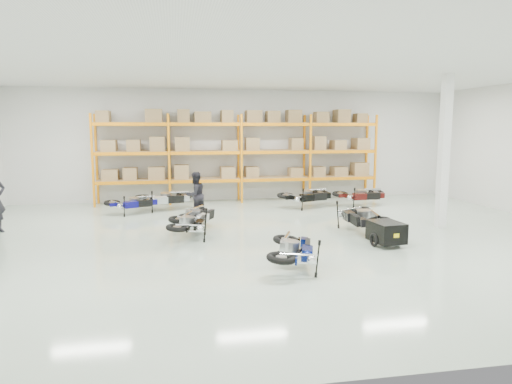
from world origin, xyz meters
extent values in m
plane|color=#B4C9B6|center=(0.00, 0.00, 0.00)|extent=(18.00, 18.00, 0.00)
plane|color=white|center=(0.00, 0.00, 4.50)|extent=(18.00, 18.00, 0.00)
plane|color=silver|center=(0.00, 7.00, 2.25)|extent=(18.00, 0.00, 18.00)
plane|color=silver|center=(0.00, -7.00, 2.25)|extent=(18.00, 0.00, 18.00)
cube|color=orange|center=(-5.60, 6.00, 1.75)|extent=(0.08, 0.08, 3.50)
cube|color=orange|center=(-5.60, 6.90, 1.75)|extent=(0.08, 0.08, 3.50)
cube|color=orange|center=(-2.80, 6.00, 1.75)|extent=(0.08, 0.08, 3.50)
cube|color=orange|center=(-2.80, 6.90, 1.75)|extent=(0.08, 0.08, 3.50)
cube|color=orange|center=(0.00, 6.00, 1.75)|extent=(0.08, 0.08, 3.50)
cube|color=orange|center=(0.00, 6.90, 1.75)|extent=(0.08, 0.08, 3.50)
cube|color=orange|center=(2.80, 6.00, 1.75)|extent=(0.08, 0.08, 3.50)
cube|color=orange|center=(2.80, 6.90, 1.75)|extent=(0.08, 0.08, 3.50)
cube|color=orange|center=(5.60, 6.00, 1.75)|extent=(0.08, 0.08, 3.50)
cube|color=orange|center=(5.60, 6.90, 1.75)|extent=(0.08, 0.08, 3.50)
cube|color=orange|center=(-4.20, 6.00, 0.90)|extent=(2.70, 0.08, 0.12)
cube|color=orange|center=(-4.20, 6.90, 0.90)|extent=(2.70, 0.08, 0.12)
cube|color=#A88356|center=(-4.20, 6.45, 0.97)|extent=(2.68, 0.88, 0.02)
cube|color=#A88356|center=(-4.20, 6.45, 1.20)|extent=(2.40, 0.70, 0.44)
cube|color=orange|center=(-1.40, 6.00, 0.90)|extent=(2.70, 0.08, 0.12)
cube|color=orange|center=(-1.40, 6.90, 0.90)|extent=(2.70, 0.08, 0.12)
cube|color=#A88356|center=(-1.40, 6.45, 0.97)|extent=(2.68, 0.88, 0.02)
cube|color=#A88356|center=(-1.40, 6.45, 1.20)|extent=(2.40, 0.70, 0.44)
cube|color=orange|center=(1.40, 6.00, 0.90)|extent=(2.70, 0.08, 0.12)
cube|color=orange|center=(1.40, 6.90, 0.90)|extent=(2.70, 0.08, 0.12)
cube|color=#A88356|center=(1.40, 6.45, 0.97)|extent=(2.68, 0.88, 0.02)
cube|color=#A88356|center=(1.40, 6.45, 1.20)|extent=(2.40, 0.70, 0.44)
cube|color=orange|center=(4.20, 6.00, 0.90)|extent=(2.70, 0.08, 0.12)
cube|color=orange|center=(4.20, 6.90, 0.90)|extent=(2.70, 0.08, 0.12)
cube|color=#A88356|center=(4.20, 6.45, 0.97)|extent=(2.68, 0.88, 0.02)
cube|color=#A88356|center=(4.20, 6.45, 1.20)|extent=(2.40, 0.70, 0.44)
cube|color=orange|center=(-4.20, 6.00, 2.00)|extent=(2.70, 0.08, 0.12)
cube|color=orange|center=(-4.20, 6.90, 2.00)|extent=(2.70, 0.08, 0.12)
cube|color=#A88356|center=(-4.20, 6.45, 2.07)|extent=(2.68, 0.88, 0.02)
cube|color=#A88356|center=(-4.20, 6.45, 2.30)|extent=(2.40, 0.70, 0.44)
cube|color=orange|center=(-1.40, 6.00, 2.00)|extent=(2.70, 0.08, 0.12)
cube|color=orange|center=(-1.40, 6.90, 2.00)|extent=(2.70, 0.08, 0.12)
cube|color=#A88356|center=(-1.40, 6.45, 2.07)|extent=(2.68, 0.88, 0.02)
cube|color=#A88356|center=(-1.40, 6.45, 2.30)|extent=(2.40, 0.70, 0.44)
cube|color=orange|center=(1.40, 6.00, 2.00)|extent=(2.70, 0.08, 0.12)
cube|color=orange|center=(1.40, 6.90, 2.00)|extent=(2.70, 0.08, 0.12)
cube|color=#A88356|center=(1.40, 6.45, 2.07)|extent=(2.68, 0.88, 0.02)
cube|color=#A88356|center=(1.40, 6.45, 2.30)|extent=(2.40, 0.70, 0.44)
cube|color=orange|center=(4.20, 6.00, 2.00)|extent=(2.70, 0.08, 0.12)
cube|color=orange|center=(4.20, 6.90, 2.00)|extent=(2.70, 0.08, 0.12)
cube|color=#A88356|center=(4.20, 6.45, 2.07)|extent=(2.68, 0.88, 0.02)
cube|color=#A88356|center=(4.20, 6.45, 2.30)|extent=(2.40, 0.70, 0.44)
cube|color=orange|center=(-4.20, 6.00, 3.10)|extent=(2.70, 0.08, 0.12)
cube|color=orange|center=(-4.20, 6.90, 3.10)|extent=(2.70, 0.08, 0.12)
cube|color=#A88356|center=(-4.20, 6.45, 3.17)|extent=(2.68, 0.88, 0.02)
cube|color=#A88356|center=(-4.20, 6.45, 3.40)|extent=(2.40, 0.70, 0.44)
cube|color=orange|center=(-1.40, 6.00, 3.10)|extent=(2.70, 0.08, 0.12)
cube|color=orange|center=(-1.40, 6.90, 3.10)|extent=(2.70, 0.08, 0.12)
cube|color=#A88356|center=(-1.40, 6.45, 3.17)|extent=(2.68, 0.88, 0.02)
cube|color=#A88356|center=(-1.40, 6.45, 3.40)|extent=(2.40, 0.70, 0.44)
cube|color=orange|center=(1.40, 6.00, 3.10)|extent=(2.70, 0.08, 0.12)
cube|color=orange|center=(1.40, 6.90, 3.10)|extent=(2.70, 0.08, 0.12)
cube|color=#A88356|center=(1.40, 6.45, 3.17)|extent=(2.68, 0.88, 0.02)
cube|color=#A88356|center=(1.40, 6.45, 3.40)|extent=(2.40, 0.70, 0.44)
cube|color=orange|center=(4.20, 6.00, 3.10)|extent=(2.70, 0.08, 0.12)
cube|color=orange|center=(4.20, 6.90, 3.10)|extent=(2.70, 0.08, 0.12)
cube|color=#A88356|center=(4.20, 6.45, 3.17)|extent=(2.68, 0.88, 0.02)
cube|color=#A88356|center=(4.20, 6.45, 3.40)|extent=(2.40, 0.70, 0.44)
cube|color=white|center=(5.20, 0.50, 2.25)|extent=(0.25, 0.25, 4.50)
cube|color=black|center=(2.60, -1.27, 0.36)|extent=(0.78, 0.94, 0.50)
cube|color=yellow|center=(2.60, -1.70, 0.36)|extent=(0.15, 0.04, 0.10)
torus|color=black|center=(2.26, -1.27, 0.18)|extent=(0.07, 0.35, 0.35)
torus|color=black|center=(2.95, -1.27, 0.18)|extent=(0.07, 0.35, 0.35)
cylinder|color=black|center=(2.60, -0.67, 0.41)|extent=(0.13, 0.82, 0.04)
imported|color=black|center=(-1.95, 3.28, 0.76)|extent=(0.94, 0.91, 1.53)
camera|label=1|loc=(-2.60, -11.72, 2.94)|focal=32.00mm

